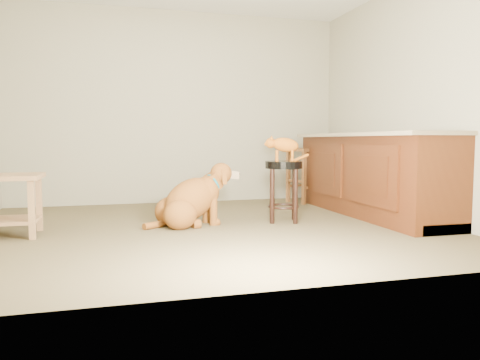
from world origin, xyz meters
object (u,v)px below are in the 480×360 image
object	(u,v)px
padded_stool	(284,179)
golden_retriever	(191,201)
tabby_kitten	(283,146)
wood_stool	(305,174)
side_table	(10,196)

from	to	relation	value
padded_stool	golden_retriever	world-z (taller)	padded_stool
tabby_kitten	wood_stool	bearing A→B (deg)	77.05
side_table	golden_retriever	xyz separation A→B (m)	(1.64, 0.08, -0.12)
side_table	tabby_kitten	bearing A→B (deg)	1.14
side_table	wood_stool	bearing A→B (deg)	22.43
wood_stool	side_table	distance (m)	3.73
wood_stool	padded_stool	bearing A→B (deg)	-121.37
wood_stool	tabby_kitten	size ratio (longest dim) A/B	1.57
padded_stool	wood_stool	world-z (taller)	wood_stool
padded_stool	golden_retriever	size ratio (longest dim) A/B	0.62
padded_stool	tabby_kitten	size ratio (longest dim) A/B	1.34
padded_stool	wood_stool	xyz separation A→B (m)	(0.84, 1.38, -0.06)
wood_stool	tabby_kitten	distance (m)	1.67
padded_stool	side_table	size ratio (longest dim) A/B	1.15
padded_stool	wood_stool	bearing A→B (deg)	58.63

